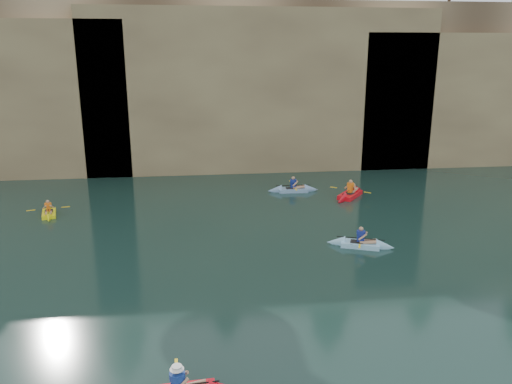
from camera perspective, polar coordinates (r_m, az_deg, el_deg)
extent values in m
plane|color=black|center=(14.89, 4.90, -17.45)|extent=(160.00, 160.00, 0.00)
cube|color=tan|center=(42.33, -3.42, 12.72)|extent=(70.00, 16.00, 12.00)
cube|color=#9B8C5E|center=(35.19, 0.71, 11.68)|extent=(24.00, 2.40, 11.40)
cube|color=black|center=(34.78, -9.04, 4.63)|extent=(3.50, 1.00, 3.20)
cube|color=black|center=(36.90, 13.30, 6.06)|extent=(5.00, 1.00, 4.50)
cube|color=#1B3A95|center=(12.88, -8.96, -20.66)|extent=(0.34, 0.23, 0.48)
sphere|color=tan|center=(12.68, -9.03, -19.41)|extent=(0.20, 0.20, 0.20)
cube|color=yellow|center=(13.67, -9.09, -18.80)|extent=(0.11, 0.42, 0.02)
cylinder|color=white|center=(12.66, -9.04, -19.27)|extent=(0.34, 0.34, 0.10)
cube|color=#98D9FF|center=(22.17, 11.83, -5.84)|extent=(2.34, 1.48, 0.25)
cone|color=#98D9FF|center=(22.17, 14.56, -6.02)|extent=(0.99, 0.93, 0.69)
cone|color=#98D9FF|center=(22.22, 9.12, -5.65)|extent=(0.99, 0.93, 0.69)
cube|color=black|center=(22.14, 11.46, -5.59)|extent=(0.67, 0.60, 0.04)
cube|color=navy|center=(22.04, 11.89, -4.96)|extent=(0.37, 0.30, 0.46)
sphere|color=tan|center=(21.93, 11.93, -4.15)|extent=(0.19, 0.19, 0.19)
cylinder|color=black|center=(22.08, 11.87, -5.20)|extent=(1.92, 0.77, 0.04)
cube|color=yellow|center=(22.94, 11.98, -4.40)|extent=(0.23, 0.42, 0.02)
cube|color=yellow|center=(21.22, 11.75, -6.07)|extent=(0.23, 0.42, 0.02)
cube|color=red|center=(29.60, 10.70, -0.29)|extent=(2.32, 2.59, 0.28)
cone|color=red|center=(30.74, 11.57, 0.26)|extent=(1.20, 1.22, 0.77)
cone|color=red|center=(28.47, 9.75, -0.88)|extent=(1.20, 1.22, 0.77)
cube|color=black|center=(29.44, 10.60, -0.15)|extent=(0.72, 0.73, 0.04)
cube|color=orange|center=(29.49, 10.74, 0.48)|extent=(0.40, 0.42, 0.52)
sphere|color=tan|center=(29.40, 10.77, 1.18)|extent=(0.22, 0.22, 0.22)
cylinder|color=black|center=(29.53, 10.73, 0.24)|extent=(1.47, 1.79, 0.04)
cube|color=yellow|center=(29.90, 8.87, 0.52)|extent=(0.38, 0.33, 0.02)
cube|color=yellow|center=(29.18, 12.62, -0.05)|extent=(0.38, 0.33, 0.02)
cube|color=#FFFD15|center=(27.93, -22.58, -2.26)|extent=(1.10, 2.05, 0.23)
cone|color=#FFFD15|center=(27.05, -22.62, -2.83)|extent=(0.77, 0.82, 0.63)
cone|color=#FFFD15|center=(28.81, -22.54, -1.73)|extent=(0.77, 0.82, 0.63)
cube|color=black|center=(28.05, -22.59, -2.01)|extent=(0.51, 0.63, 0.04)
cube|color=orange|center=(27.84, -22.65, -1.62)|extent=(0.25, 0.32, 0.42)
sphere|color=tan|center=(27.76, -22.71, -1.02)|extent=(0.18, 0.18, 0.18)
cylinder|color=black|center=(27.86, -22.63, -1.76)|extent=(0.47, 1.81, 0.04)
cube|color=yellow|center=(27.83, -20.94, -1.60)|extent=(0.43, 0.18, 0.02)
cube|color=yellow|center=(27.91, -24.33, -1.92)|extent=(0.43, 0.18, 0.02)
cube|color=#7DA5D1|center=(30.25, 4.25, 0.27)|extent=(2.40, 0.78, 0.26)
cone|color=#7DA5D1|center=(30.47, 6.33, 0.33)|extent=(0.85, 0.73, 0.71)
cone|color=#7DA5D1|center=(30.07, 2.14, 0.21)|extent=(0.85, 0.73, 0.71)
cube|color=black|center=(30.20, 3.97, 0.45)|extent=(0.56, 0.45, 0.04)
cube|color=navy|center=(30.16, 4.26, 0.96)|extent=(0.33, 0.21, 0.48)
sphere|color=tan|center=(30.07, 4.28, 1.60)|extent=(0.20, 0.20, 0.20)
cylinder|color=black|center=(30.18, 4.26, 0.77)|extent=(2.11, 0.07, 0.04)
cube|color=yellow|center=(31.09, 3.94, 1.21)|extent=(0.09, 0.42, 0.02)
cube|color=yellow|center=(29.28, 4.59, 0.29)|extent=(0.09, 0.42, 0.02)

